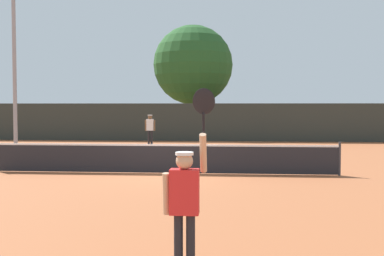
% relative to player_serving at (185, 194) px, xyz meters
% --- Properties ---
extents(ground_plane, '(120.00, 120.00, 0.00)m').
position_rel_player_serving_xyz_m(ground_plane, '(-1.61, 9.26, -1.07)').
color(ground_plane, '#9E5633').
extents(tennis_net, '(11.37, 0.08, 1.07)m').
position_rel_player_serving_xyz_m(tennis_net, '(-1.61, 9.26, -0.56)').
color(tennis_net, '#232328').
rests_on(tennis_net, ground).
extents(perimeter_fence, '(33.54, 0.12, 2.36)m').
position_rel_player_serving_xyz_m(perimeter_fence, '(-1.61, 23.64, 0.11)').
color(perimeter_fence, '#2D332D').
rests_on(perimeter_fence, ground).
extents(player_serving, '(0.67, 0.39, 2.46)m').
position_rel_player_serving_xyz_m(player_serving, '(0.00, 0.00, 0.00)').
color(player_serving, red).
rests_on(player_serving, ground).
extents(player_receiving, '(0.57, 0.25, 1.72)m').
position_rel_player_serving_xyz_m(player_receiving, '(-3.84, 19.72, -0.01)').
color(player_receiving, white).
rests_on(player_receiving, ground).
extents(tennis_ball, '(0.07, 0.07, 0.07)m').
position_rel_player_serving_xyz_m(tennis_ball, '(-3.42, 12.51, -1.04)').
color(tennis_ball, '#CCE033').
rests_on(tennis_ball, ground).
extents(light_pole, '(1.18, 0.28, 7.51)m').
position_rel_player_serving_xyz_m(light_pole, '(-9.49, 15.43, 3.24)').
color(light_pole, gray).
rests_on(light_pole, ground).
extents(large_tree, '(5.69, 5.69, 7.98)m').
position_rel_player_serving_xyz_m(large_tree, '(-2.16, 28.18, 4.05)').
color(large_tree, brown).
rests_on(large_tree, ground).
extents(parked_car_near, '(2.40, 4.40, 1.69)m').
position_rel_player_serving_xyz_m(parked_car_near, '(-9.79, 32.16, -0.29)').
color(parked_car_near, red).
rests_on(parked_car_near, ground).
extents(parked_car_mid, '(1.94, 4.22, 1.69)m').
position_rel_player_serving_xyz_m(parked_car_mid, '(0.19, 29.67, -0.29)').
color(parked_car_mid, navy).
rests_on(parked_car_mid, ground).
extents(parked_car_far, '(2.09, 4.28, 1.69)m').
position_rel_player_serving_xyz_m(parked_car_far, '(8.04, 28.64, -0.29)').
color(parked_car_far, red).
rests_on(parked_car_far, ground).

